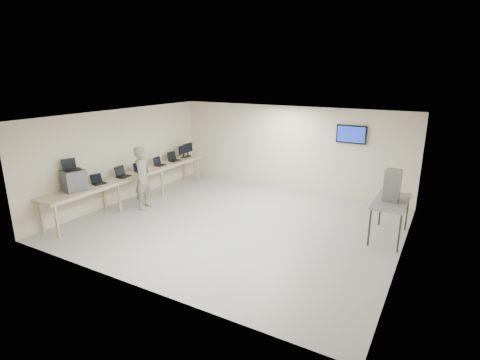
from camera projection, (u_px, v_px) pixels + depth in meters
The scene contains 14 objects.
room at pixel (238, 172), 9.49m from camera, with size 8.01×7.01×2.81m.
workbench at pixel (134, 176), 11.33m from camera, with size 0.76×6.00×0.90m.
equipment_box at pixel (74, 180), 9.59m from camera, with size 0.46×0.52×0.54m, color #5E5F61.
laptop_on_box at pixel (71, 167), 9.52m from camera, with size 0.40×0.44×0.29m.
laptop_0 at pixel (98, 181), 10.24m from camera, with size 0.34×0.38×0.27m.
laptop_1 at pixel (122, 174), 10.92m from camera, with size 0.35×0.42×0.31m.
laptop_2 at pixel (140, 169), 11.52m from camera, with size 0.37×0.40×0.27m.
laptop_3 at pixel (159, 163), 12.25m from camera, with size 0.30×0.36×0.28m.
laptop_4 at pixel (173, 158), 12.89m from camera, with size 0.35×0.41×0.31m.
monitor_near at pixel (183, 150), 13.29m from camera, with size 0.21×0.46×0.46m.
monitor_far at pixel (188, 148), 13.50m from camera, with size 0.22×0.48×0.48m.
soldier at pixel (143, 178), 10.75m from camera, with size 0.67×0.44×1.83m, color #535944.
side_table at pixel (391, 203), 8.80m from camera, with size 0.74×1.58×0.95m.
storage_bins at pixel (392, 185), 8.68m from camera, with size 0.35×0.39×0.74m.
Camera 1 is at (4.61, -7.90, 3.85)m, focal length 28.00 mm.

